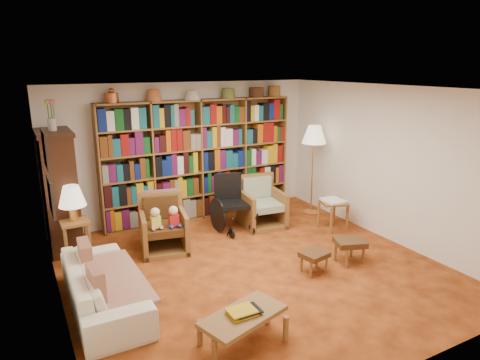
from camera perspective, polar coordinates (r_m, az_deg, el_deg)
floor at (r=6.21m, az=1.67°, el=-11.64°), size 5.00×5.00×0.00m
ceiling at (r=5.56m, az=1.87°, el=12.05°), size 5.00×5.00×0.00m
wall_back at (r=7.97m, az=-7.23°, el=3.81°), size 5.00×0.00×5.00m
wall_front at (r=3.92m, az=20.48°, el=-9.15°), size 5.00×0.00×5.00m
wall_left at (r=5.06m, az=-23.69°, el=-4.03°), size 0.00×5.00×5.00m
wall_right at (r=7.30m, az=19.07°, el=2.05°), size 0.00×5.00×5.00m
bookshelf at (r=7.90m, az=-5.40°, el=3.18°), size 3.60×0.30×2.42m
curio_cabinet at (r=7.07m, az=-22.92°, el=-1.21°), size 0.50×0.95×2.40m
framed_pictures at (r=5.25m, az=-24.18°, el=0.86°), size 0.03×0.52×0.97m
sofa at (r=5.44m, az=-17.71°, el=-13.25°), size 1.91×0.75×0.56m
sofa_throw at (r=5.44m, az=-17.20°, el=-12.97°), size 0.83×1.51×0.04m
cushion_left at (r=5.66m, az=-19.85°, el=-10.35°), size 0.14×0.42×0.42m
cushion_right at (r=5.04m, az=-18.59°, el=-13.53°), size 0.15×0.39×0.39m
side_table_lamp at (r=6.69m, az=-21.07°, el=-6.47°), size 0.40×0.40×0.63m
table_lamp at (r=6.52m, az=-21.51°, el=-2.15°), size 0.38×0.38×0.52m
armchair_leather at (r=6.79m, az=-10.37°, el=-6.16°), size 0.83×0.85×0.88m
armchair_sage at (r=7.71m, az=2.63°, el=-3.51°), size 0.79×0.81×0.88m
wheelchair at (r=7.44m, az=-1.15°, el=-3.29°), size 0.58×0.78×0.98m
floor_lamp at (r=8.09m, az=9.85°, el=5.52°), size 0.45×0.45×1.71m
side_table_papers at (r=7.61m, az=12.33°, el=-3.42°), size 0.54×0.54×0.54m
footstool_a at (r=6.08m, az=9.89°, el=-9.93°), size 0.41×0.37×0.30m
footstool_b at (r=6.46m, az=14.44°, el=-8.24°), size 0.51×0.47×0.35m
coffee_table at (r=4.59m, az=0.41°, el=-17.90°), size 1.00×0.70×0.40m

